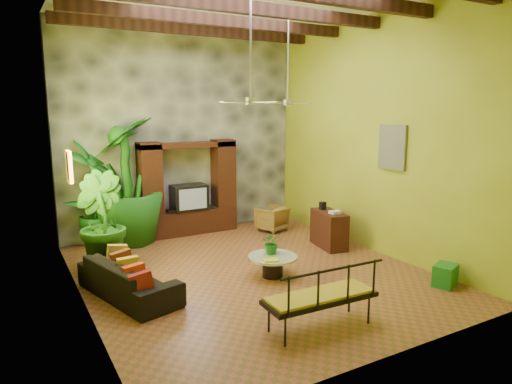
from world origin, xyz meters
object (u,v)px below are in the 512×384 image
coffee_table (273,263)px  ceiling_fan_back (288,93)px  tall_plant_b (100,222)px  side_console (329,229)px  iron_bench (324,295)px  ceiling_fan_front (251,89)px  tall_plant_c (126,181)px  tall_plant_a (94,193)px  wicker_armchair (272,219)px  sofa (129,279)px  green_bin (445,275)px  entertainment_center (189,195)px

coffee_table → ceiling_fan_back: bearing=50.0°
tall_plant_b → side_console: 4.87m
iron_bench → ceiling_fan_front: bearing=91.5°
tall_plant_c → ceiling_fan_back: bearing=-30.9°
ceiling_fan_back → tall_plant_a: 4.82m
tall_plant_c → wicker_armchair: bearing=-11.9°
wicker_armchair → side_console: 1.86m
tall_plant_a → tall_plant_c: (0.70, -0.08, 0.23)m
ceiling_fan_front → iron_bench: bearing=-90.7°
wicker_armchair → sofa: bearing=10.1°
tall_plant_a → iron_bench: (2.00, -5.68, -0.68)m
tall_plant_a → tall_plant_c: tall_plant_c is taller
ceiling_fan_front → side_console: (2.50, 0.92, -3.00)m
ceiling_fan_back → tall_plant_c: 4.13m
ceiling_fan_back → sofa: (-3.90, -1.20, -3.10)m
tall_plant_a → coffee_table: (2.46, -3.57, -0.96)m
sofa → green_bin: 5.46m
sofa → coffee_table: size_ratio=2.28×
wicker_armchair → iron_bench: 5.33m
iron_bench → side_console: (2.53, 3.05, -0.13)m
sofa → green_bin: bearing=-130.3°
sofa → iron_bench: size_ratio=1.24×
green_bin → iron_bench: bearing=-175.4°
ceiling_fan_front → ceiling_fan_back: size_ratio=1.00×
sofa → tall_plant_b: tall_plant_b is taller
ceiling_fan_back → tall_plant_b: ceiling_fan_back is taller
ceiling_fan_front → sofa: ceiling_fan_front is taller
ceiling_fan_front → tall_plant_c: (-1.32, 3.47, -1.95)m
ceiling_fan_back → iron_bench: ceiling_fan_back is taller
tall_plant_b → coffee_table: bearing=-35.5°
wicker_armchair → coffee_table: bearing=39.8°
tall_plant_c → coffee_table: size_ratio=3.17×
coffee_table → tall_plant_a: bearing=124.6°
iron_bench → sofa: bearing=131.5°
iron_bench → tall_plant_c: bearing=105.2°
tall_plant_b → wicker_armchair: bearing=11.1°
tall_plant_a → green_bin: tall_plant_a is taller
entertainment_center → sofa: bearing=-126.3°
ceiling_fan_back → iron_bench: (-1.83, -3.73, -2.87)m
tall_plant_c → green_bin: bearing=-52.1°
tall_plant_c → green_bin: (4.17, -5.37, -1.26)m
ceiling_fan_back → sofa: bearing=-162.9°
coffee_table → tall_plant_c: bearing=116.8°
tall_plant_a → green_bin: (4.87, -5.45, -1.02)m
wicker_armchair → green_bin: bearing=80.0°
ceiling_fan_front → tall_plant_c: bearing=110.8°
side_console → wicker_armchair: bearing=112.7°
ceiling_fan_front → tall_plant_a: size_ratio=0.77×
tall_plant_b → side_console: (4.74, -0.97, -0.55)m
ceiling_fan_back → sofa: ceiling_fan_back is taller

